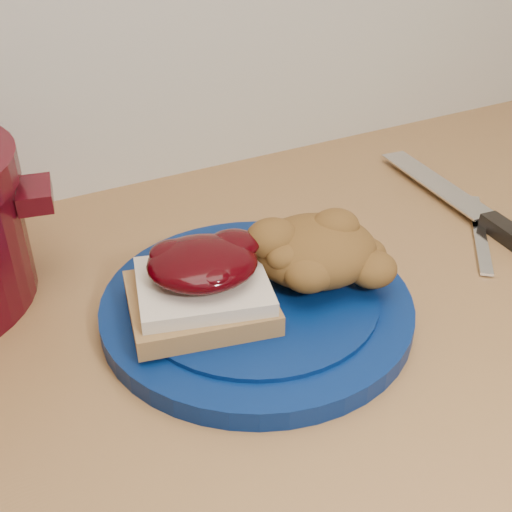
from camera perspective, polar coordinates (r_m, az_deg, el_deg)
name	(u,v)px	position (r m, az deg, el deg)	size (l,w,h in m)	color
plate	(257,306)	(0.59, 0.07, -4.50)	(0.28, 0.28, 0.02)	#051B4F
sandwich	(202,284)	(0.55, -4.86, -2.47)	(0.14, 0.13, 0.06)	olive
stuffing_mound	(315,251)	(0.59, 5.28, 0.47)	(0.12, 0.10, 0.06)	brown
chef_knife	(496,225)	(0.76, 20.57, 2.57)	(0.06, 0.31, 0.02)	black
butter_knife	(479,232)	(0.75, 19.25, 2.01)	(0.17, 0.01, 0.00)	silver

